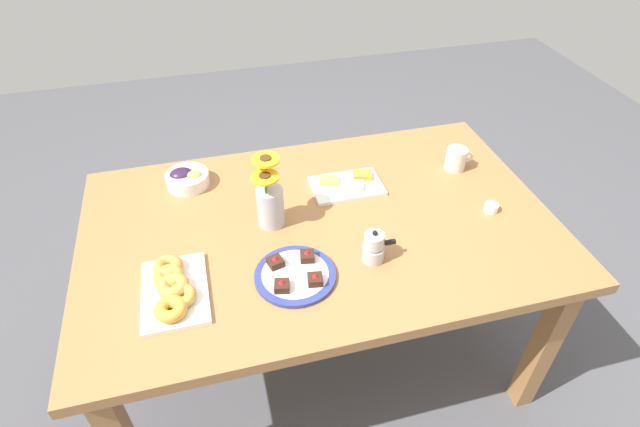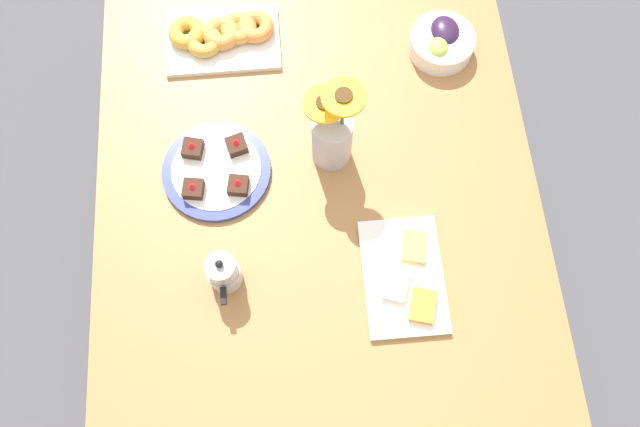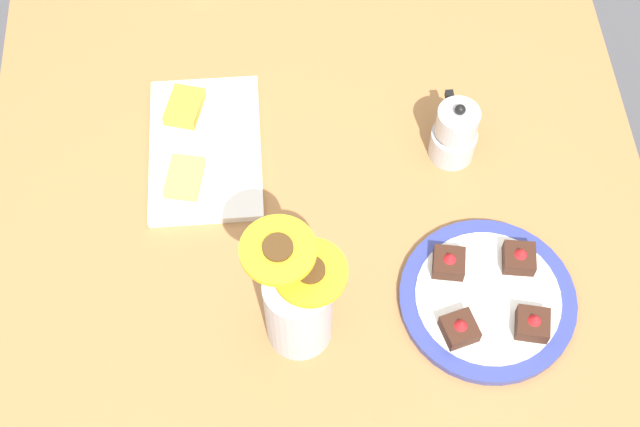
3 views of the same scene
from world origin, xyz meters
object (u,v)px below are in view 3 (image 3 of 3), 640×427
flower_vase (298,304)px  moka_pot (455,134)px  cheese_platter (203,146)px  dessert_plate (488,298)px  dining_table (320,253)px

flower_vase → moka_pot: 0.38m
cheese_platter → flower_vase: flower_vase is taller
cheese_platter → moka_pot: (-0.03, -0.38, 0.04)m
moka_pot → flower_vase: bearing=137.9°
dessert_plate → flower_vase: 0.28m
dining_table → cheese_platter: 0.25m
dining_table → dessert_plate: (-0.14, -0.23, 0.10)m
dining_table → flower_vase: flower_vase is taller
cheese_platter → dining_table: bearing=-131.5°
dessert_plate → flower_vase: size_ratio=0.97×
dessert_plate → dining_table: bearing=58.9°
dining_table → cheese_platter: (0.15, 0.17, 0.10)m
dining_table → moka_pot: 0.28m
dining_table → cheese_platter: bearing=48.5°
dessert_plate → cheese_platter: bearing=54.1°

